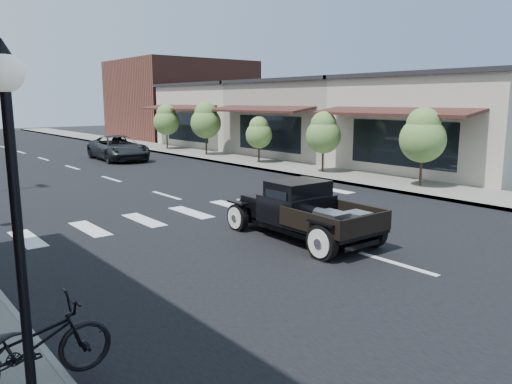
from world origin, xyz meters
TOP-DOWN VIEW (x-y plane):
  - ground at (0.00, 0.00)m, footprint 120.00×120.00m
  - road at (0.00, 15.00)m, footprint 14.00×80.00m
  - road_markings at (0.00, 10.00)m, footprint 12.00×60.00m
  - sidewalk_right at (8.50, 15.00)m, footprint 3.00×80.00m
  - storefront_near at (15.00, 4.00)m, footprint 10.00×9.00m
  - storefront_mid at (15.00, 13.00)m, footprint 10.00×9.00m
  - storefront_far at (15.00, 22.00)m, footprint 10.00×9.00m
  - far_building_right at (15.50, 32.00)m, footprint 11.00×10.00m
  - lamp_post_a at (-7.60, -4.00)m, footprint 0.36×0.36m
  - small_tree_a at (8.30, 1.85)m, footprint 1.77×1.77m
  - small_tree_b at (8.30, 7.06)m, footprint 1.63×1.63m
  - small_tree_c at (8.30, 11.80)m, footprint 1.43×1.43m
  - small_tree_d at (8.30, 16.96)m, footprint 1.88×1.88m
  - small_tree_e at (8.30, 21.91)m, footprint 1.78×1.78m
  - hotrod_pickup at (-0.19, -0.34)m, footprint 2.12×4.39m
  - second_car at (3.29, 18.67)m, footprint 2.73×5.27m
  - motorcycle at (-7.43, -3.27)m, footprint 1.94×0.72m

SIDE VIEW (x-z plane):
  - ground at x=0.00m, z-range 0.00..0.00m
  - road_markings at x=0.00m, z-range -0.03..0.03m
  - road at x=0.00m, z-range 0.00..0.02m
  - sidewalk_right at x=8.50m, z-range 0.00..0.15m
  - motorcycle at x=-7.43m, z-range 0.15..1.16m
  - second_car at x=3.29m, z-range 0.00..1.42m
  - hotrod_pickup at x=-0.19m, z-range 0.00..1.51m
  - small_tree_c at x=8.30m, z-range 0.15..2.53m
  - small_tree_b at x=8.30m, z-range 0.15..2.86m
  - small_tree_a at x=8.30m, z-range 0.15..3.09m
  - small_tree_e at x=8.30m, z-range 0.15..3.12m
  - small_tree_d at x=8.30m, z-range 0.15..3.28m
  - lamp_post_a at x=-7.60m, z-range 0.15..4.00m
  - storefront_near at x=15.00m, z-range 0.00..4.50m
  - storefront_mid at x=15.00m, z-range 0.00..4.50m
  - storefront_far at x=15.00m, z-range 0.00..4.50m
  - far_building_right at x=15.50m, z-range 0.00..7.00m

